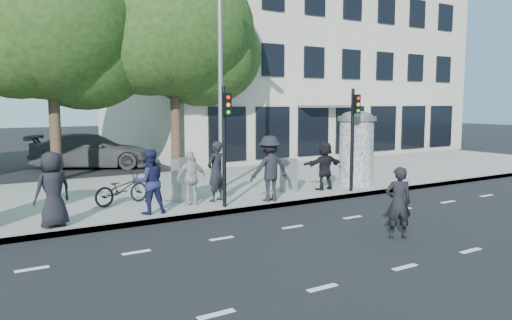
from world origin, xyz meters
TOP-DOWN VIEW (x-y plane):
  - ground at (0.00, 0.00)m, footprint 120.00×120.00m
  - sidewalk at (0.00, 7.50)m, footprint 40.00×8.00m
  - curb at (0.00, 3.55)m, footprint 40.00×0.10m
  - lane_dash_near at (0.00, -2.20)m, footprint 32.00×0.12m
  - lane_dash_far at (0.00, 1.40)m, footprint 32.00×0.12m
  - ad_column_right at (5.20, 4.70)m, footprint 1.36×1.36m
  - traffic_pole_near at (-0.60, 3.79)m, footprint 0.22×0.31m
  - traffic_pole_far at (4.20, 3.79)m, footprint 0.22×0.31m
  - street_lamp at (0.80, 6.63)m, footprint 0.25×0.93m
  - tree_near_left at (-3.50, 12.70)m, footprint 6.80×6.80m
  - tree_center at (1.50, 12.30)m, footprint 7.00×7.00m
  - building at (12.00, 19.99)m, footprint 20.30×15.85m
  - ped_a at (-5.15, 3.94)m, footprint 1.02×0.82m
  - ped_b at (-0.43, 4.71)m, footprint 0.78×0.66m
  - ped_c at (-2.71, 4.11)m, footprint 0.88×0.71m
  - ped_d at (0.96, 3.90)m, footprint 1.28×0.74m
  - ped_e at (-1.31, 4.54)m, footprint 0.94×0.55m
  - ped_f at (3.63, 4.54)m, footprint 1.54×0.61m
  - man_road at (1.46, -0.67)m, footprint 0.72×0.64m
  - bicycle at (-2.98, 5.71)m, footprint 1.02×1.82m
  - cabinet_left at (-1.21, 5.30)m, footprint 0.69×0.56m
  - cabinet_right at (2.42, 4.94)m, footprint 0.62×0.53m
  - car_right at (-1.37, 15.70)m, footprint 4.37×6.05m

SIDE VIEW (x-z plane):
  - ground at x=0.00m, z-range 0.00..0.00m
  - lane_dash_near at x=0.00m, z-range 0.00..0.01m
  - lane_dash_far at x=0.00m, z-range 0.00..0.01m
  - sidewalk at x=0.00m, z-range 0.00..0.15m
  - curb at x=0.00m, z-range -0.01..0.15m
  - bicycle at x=-2.98m, z-range 0.15..1.06m
  - cabinet_right at x=2.42m, z-range 0.15..1.23m
  - cabinet_left at x=-1.21m, z-range 0.15..1.43m
  - car_right at x=-1.37m, z-range 0.00..1.63m
  - man_road at x=1.46m, z-range 0.00..1.65m
  - ped_e at x=-1.31m, z-range 0.15..1.72m
  - ped_f at x=3.63m, z-range 0.15..1.79m
  - ped_c at x=-2.71m, z-range 0.15..1.87m
  - ped_b at x=-0.43m, z-range 0.15..1.96m
  - ped_a at x=-5.15m, z-range 0.15..1.96m
  - ped_d at x=0.96m, z-range 0.15..2.11m
  - ad_column_right at x=5.20m, z-range 0.21..2.86m
  - traffic_pole_near at x=-0.60m, z-range 0.53..3.93m
  - traffic_pole_far at x=4.20m, z-range 0.53..3.93m
  - street_lamp at x=0.80m, z-range 0.79..8.79m
  - building at x=12.00m, z-range -0.01..11.99m
  - tree_near_left at x=-3.50m, z-range 1.58..10.55m
  - tree_center at x=1.50m, z-range 1.66..10.96m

